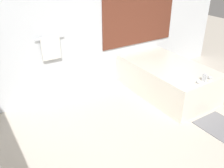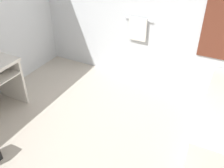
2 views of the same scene
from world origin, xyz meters
name	(u,v)px [view 1 (image 1 of 2)]	position (x,y,z in m)	size (l,w,h in m)	color
ground_plane	(143,166)	(0.00, 0.00, 0.00)	(16.00, 16.00, 0.00)	beige
wall_back_with_blinds	(67,22)	(0.06, 2.23, 1.35)	(7.40, 0.13, 2.70)	silver
bathtub	(167,77)	(1.57, 1.28, 0.32)	(1.05, 1.83, 0.69)	silver
bath_mat	(222,127)	(1.52, -0.03, 0.01)	(0.57, 0.67, 0.02)	slate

